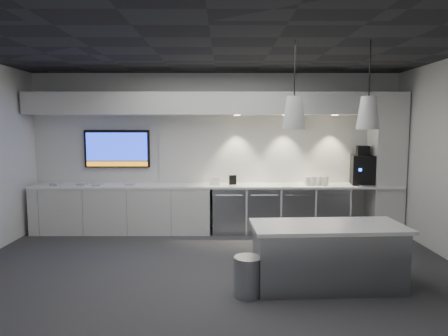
{
  "coord_description": "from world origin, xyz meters",
  "views": [
    {
      "loc": [
        0.14,
        -5.23,
        1.99
      ],
      "look_at": [
        0.16,
        1.1,
        1.33
      ],
      "focal_mm": 32.0,
      "sensor_mm": 36.0,
      "label": 1
    }
  ],
  "objects_px": {
    "island": "(327,255)",
    "bin": "(248,276)",
    "wall_tv": "(117,149)",
    "coffee_machine": "(363,169)"
  },
  "relations": [
    {
      "from": "island",
      "to": "bin",
      "type": "distance_m",
      "value": 1.05
    },
    {
      "from": "wall_tv",
      "to": "coffee_machine",
      "type": "bearing_deg",
      "value": -3.03
    },
    {
      "from": "island",
      "to": "wall_tv",
      "type": "bearing_deg",
      "value": 136.09
    },
    {
      "from": "coffee_machine",
      "to": "wall_tv",
      "type": "bearing_deg",
      "value": -173.08
    },
    {
      "from": "bin",
      "to": "wall_tv",
      "type": "bearing_deg",
      "value": 126.55
    },
    {
      "from": "island",
      "to": "bin",
      "type": "height_order",
      "value": "island"
    },
    {
      "from": "island",
      "to": "bin",
      "type": "bearing_deg",
      "value": -168.06
    },
    {
      "from": "wall_tv",
      "to": "coffee_machine",
      "type": "distance_m",
      "value": 4.68
    },
    {
      "from": "island",
      "to": "bin",
      "type": "relative_size",
      "value": 4.06
    },
    {
      "from": "wall_tv",
      "to": "island",
      "type": "relative_size",
      "value": 0.66
    }
  ]
}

